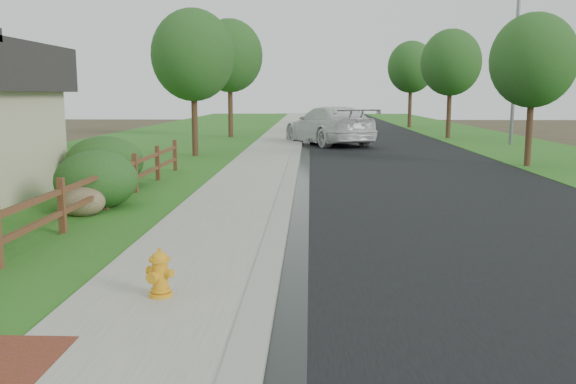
{
  "coord_description": "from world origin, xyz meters",
  "views": [
    {
      "loc": [
        1.02,
        -5.79,
        2.61
      ],
      "look_at": [
        0.66,
        4.04,
        1.04
      ],
      "focal_mm": 38.0,
      "sensor_mm": 36.0,
      "label": 1
    }
  ],
  "objects_px": {
    "ranch_fence": "(85,193)",
    "white_suv": "(329,125)",
    "fire_hydrant": "(160,274)",
    "streetlight": "(513,43)",
    "dark_car_mid": "(335,120)"
  },
  "relations": [
    {
      "from": "ranch_fence",
      "to": "white_suv",
      "type": "xyz_separation_m",
      "value": [
        5.6,
        20.22,
        0.4
      ]
    },
    {
      "from": "fire_hydrant",
      "to": "streetlight",
      "type": "distance_m",
      "value": 28.24
    },
    {
      "from": "white_suv",
      "to": "streetlight",
      "type": "bearing_deg",
      "value": 156.12
    },
    {
      "from": "white_suv",
      "to": "streetlight",
      "type": "xyz_separation_m",
      "value": [
        9.37,
        -0.1,
        4.24
      ]
    },
    {
      "from": "white_suv",
      "to": "dark_car_mid",
      "type": "distance_m",
      "value": 9.6
    },
    {
      "from": "dark_car_mid",
      "to": "streetlight",
      "type": "xyz_separation_m",
      "value": [
        8.64,
        -9.67,
        4.36
      ]
    },
    {
      "from": "ranch_fence",
      "to": "streetlight",
      "type": "xyz_separation_m",
      "value": [
        14.97,
        20.12,
        4.64
      ]
    },
    {
      "from": "ranch_fence",
      "to": "dark_car_mid",
      "type": "xyz_separation_m",
      "value": [
        6.33,
        29.79,
        0.28
      ]
    },
    {
      "from": "streetlight",
      "to": "ranch_fence",
      "type": "bearing_deg",
      "value": -126.64
    },
    {
      "from": "white_suv",
      "to": "dark_car_mid",
      "type": "relative_size",
      "value": 1.34
    },
    {
      "from": "fire_hydrant",
      "to": "streetlight",
      "type": "xyz_separation_m",
      "value": [
        12.23,
        24.98,
        4.87
      ]
    },
    {
      "from": "fire_hydrant",
      "to": "white_suv",
      "type": "xyz_separation_m",
      "value": [
        2.86,
        25.08,
        0.63
      ]
    },
    {
      "from": "white_suv",
      "to": "ranch_fence",
      "type": "bearing_deg",
      "value": 51.22
    },
    {
      "from": "fire_hydrant",
      "to": "streetlight",
      "type": "height_order",
      "value": "streetlight"
    },
    {
      "from": "ranch_fence",
      "to": "fire_hydrant",
      "type": "distance_m",
      "value": 5.58
    }
  ]
}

